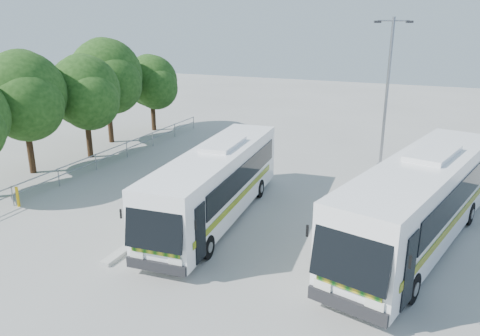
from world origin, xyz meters
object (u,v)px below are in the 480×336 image
at_px(tree_far_d, 107,75).
at_px(coach_main, 216,182).
at_px(tree_far_c, 85,91).
at_px(tree_far_e, 152,81).
at_px(tree_far_b, 23,94).
at_px(bollard, 18,197).
at_px(lamppost, 387,88).
at_px(coach_adjacent, 419,201).

height_order(tree_far_d, coach_main, tree_far_d).
xyz_separation_m(tree_far_c, coach_main, (11.68, -5.61, -2.56)).
bearing_deg(tree_far_e, tree_far_b, -91.83).
height_order(tree_far_e, bollard, tree_far_e).
height_order(tree_far_b, tree_far_c, tree_far_b).
xyz_separation_m(tree_far_b, coach_main, (12.57, -1.71, -2.87)).
distance_m(tree_far_d, lamppost, 18.69).
height_order(tree_far_d, lamppost, lamppost).
relative_size(tree_far_c, bollard, 6.59).
relative_size(tree_far_c, tree_far_d, 0.88).
bearing_deg(coach_main, bollard, -169.10).
relative_size(tree_far_c, tree_far_e, 1.10).
relative_size(coach_main, lamppost, 1.31).
bearing_deg(lamppost, bollard, -158.12).
distance_m(tree_far_c, lamppost, 18.17).
distance_m(tree_far_d, tree_far_e, 4.65).
height_order(tree_far_c, bollard, tree_far_c).
relative_size(tree_far_b, bollard, 7.07).
bearing_deg(lamppost, tree_far_d, 164.90).
height_order(tree_far_b, bollard, tree_far_b).
distance_m(tree_far_b, tree_far_c, 4.01).
bearing_deg(bollard, coach_main, 14.88).
bearing_deg(tree_far_d, coach_adjacent, -22.34).
distance_m(tree_far_c, tree_far_e, 8.22).
bearing_deg(bollard, tree_far_c, 106.70).
bearing_deg(bollard, tree_far_d, 107.05).
distance_m(tree_far_b, lamppost, 20.42).
xyz_separation_m(coach_main, lamppost, (5.77, 10.69, 3.07)).
bearing_deg(tree_far_d, bollard, -72.95).
xyz_separation_m(tree_far_b, bollard, (3.32, -4.17, -4.08)).
relative_size(tree_far_d, bollard, 7.45).
bearing_deg(tree_far_b, lamppost, 26.07).
height_order(tree_far_e, coach_main, tree_far_e).
bearing_deg(tree_far_d, lamppost, 4.21).
relative_size(tree_far_c, coach_main, 0.57).
relative_size(tree_far_d, tree_far_e, 1.24).
xyz_separation_m(tree_far_c, lamppost, (17.45, 5.07, 0.51)).
bearing_deg(coach_adjacent, tree_far_d, 172.29).
relative_size(coach_main, coach_adjacent, 0.89).
bearing_deg(tree_far_c, tree_far_b, -102.91).
bearing_deg(tree_far_e, tree_far_c, -86.46).
bearing_deg(tree_far_d, tree_far_c, -72.17).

